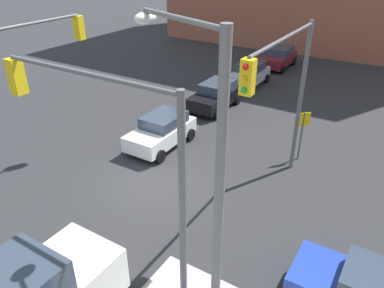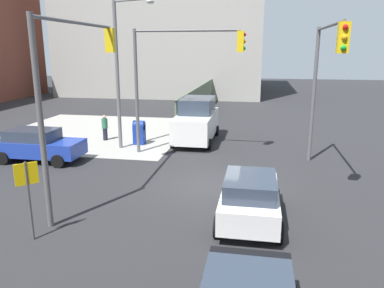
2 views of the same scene
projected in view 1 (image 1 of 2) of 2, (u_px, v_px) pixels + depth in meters
name	position (u px, v px, depth m)	size (l,w,h in m)	color
ground_plane	(153.00, 185.00, 15.90)	(120.00, 120.00, 0.00)	#28282B
traffic_signal_nw_corner	(285.00, 84.00, 13.22)	(6.08, 0.36, 6.50)	#59595B
traffic_signal_se_corner	(17.00, 75.00, 14.16)	(6.01, 0.36, 6.50)	#59595B
traffic_signal_ne_corner	(108.00, 144.00, 9.27)	(0.36, 5.74, 6.50)	#59595B
street_lamp_corner	(207.00, 193.00, 7.35)	(1.26, 2.51, 8.00)	slate
warning_sign_two_way	(302.00, 128.00, 17.06)	(0.48, 0.48, 2.40)	#4C4C4C
coupe_white	(162.00, 131.00, 18.60)	(3.88, 2.02, 1.62)	white
hatchback_silver	(249.00, 74.00, 26.72)	(3.81, 2.02, 1.62)	#B7BABF
hatchback_black	(215.00, 95.00, 22.95)	(4.02, 2.02, 1.62)	black
hatchback_maroon	(279.00, 57.00, 30.67)	(4.11, 2.02, 1.62)	maroon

